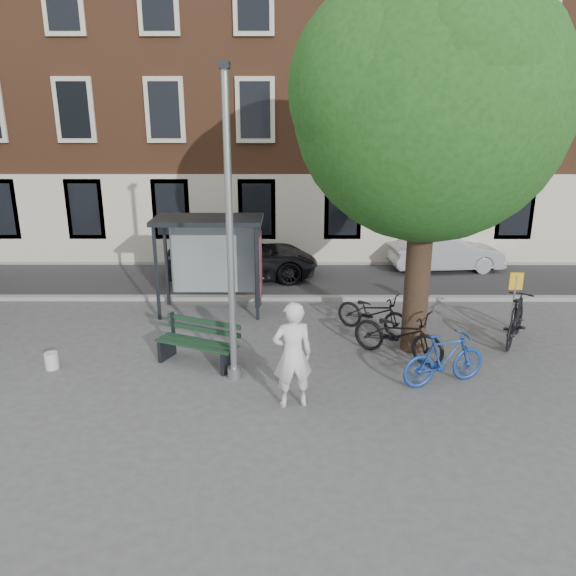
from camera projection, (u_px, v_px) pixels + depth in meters
The scene contains 18 objects.
ground at pixel (234, 378), 11.63m from camera, with size 90.00×90.00×0.00m, color #4C4C4F.
road at pixel (255, 280), 18.30m from camera, with size 40.00×4.00×0.01m, color #28282B.
curb_near at pixel (250, 298), 16.38m from camera, with size 40.00×0.25×0.12m, color gray.
curb_far at pixel (258, 263), 20.19m from camera, with size 40.00×0.25×0.12m, color gray.
building_row at pixel (261, 64), 21.90m from camera, with size 30.00×8.00×14.00m, color brown.
lamppost at pixel (230, 247), 10.79m from camera, with size 0.28×0.35×6.11m.
tree_right at pixel (433, 94), 11.24m from camera, with size 5.76×5.60×8.20m.
bus_shelter at pixel (224, 243), 14.97m from camera, with size 2.85×1.45×2.62m.
painter at pixel (293, 355), 10.26m from camera, with size 0.75×0.49×2.05m, color silver.
bench at pixel (198, 345), 12.18m from camera, with size 1.92×1.27×0.95m.
bike_a at pixel (373, 312), 13.89m from camera, with size 0.68×1.96×1.03m, color black.
bike_b at pixel (445, 359), 11.21m from camera, with size 0.52×1.84×1.11m, color navy.
bike_c at pixel (398, 334), 12.41m from camera, with size 0.76×2.18×1.14m, color black.
bike_d at pixel (516, 319), 13.25m from camera, with size 0.55×1.96×1.18m, color black.
car_dark at pixel (243, 258), 18.35m from camera, with size 2.26×4.90×1.36m, color black.
car_silver at pixel (446, 253), 19.26m from camera, with size 1.33×3.83×1.26m, color #A4A6AB.
bucket_a at pixel (52, 361), 12.00m from camera, with size 0.28×0.28×0.36m, color silver.
notice_sign at pixel (514, 294), 12.82m from camera, with size 0.31×0.04×1.80m.
Camera 1 is at (1.15, -10.52, 5.30)m, focal length 35.00 mm.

